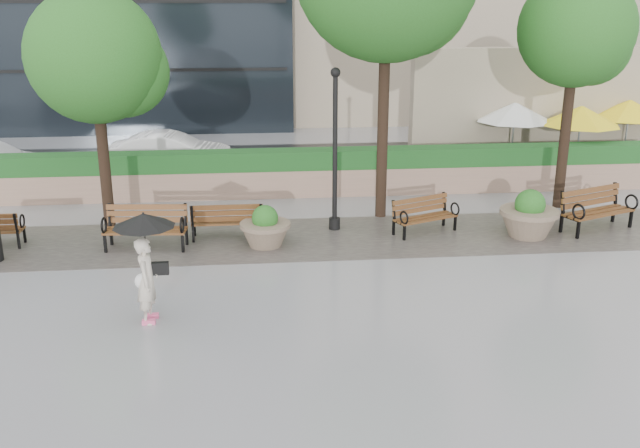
{
  "coord_description": "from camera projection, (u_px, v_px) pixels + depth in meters",
  "views": [
    {
      "loc": [
        -0.85,
        -13.33,
        5.65
      ],
      "look_at": [
        0.53,
        0.72,
        1.1
      ],
      "focal_mm": 40.0,
      "sensor_mm": 36.0,
      "label": 1
    }
  ],
  "objects": [
    {
      "name": "hedge_wall",
      "position": [
        281.0,
        173.0,
        20.86
      ],
      "size": [
        24.0,
        0.8,
        1.35
      ],
      "color": "#9F7C67",
      "rests_on": "ground"
    },
    {
      "name": "pedestrian",
      "position": [
        146.0,
        257.0,
        12.59
      ],
      "size": [
        1.1,
        1.1,
        2.02
      ],
      "rotation": [
        0.0,
        0.0,
        1.45
      ],
      "color": "beige",
      "rests_on": "ground"
    },
    {
      "name": "patio_umb_yellow_b",
      "position": [
        629.0,
        110.0,
        23.82
      ],
      "size": [
        2.5,
        2.5,
        2.3
      ],
      "color": "black",
      "rests_on": "ground"
    },
    {
      "name": "tree_2",
      "position": [
        580.0,
        34.0,
        18.58
      ],
      "size": [
        3.16,
        3.01,
        6.31
      ],
      "color": "black",
      "rests_on": "ground"
    },
    {
      "name": "bench_3",
      "position": [
        425.0,
        223.0,
        17.65
      ],
      "size": [
        1.74,
        1.24,
        0.87
      ],
      "rotation": [
        0.0,
        0.0,
        0.41
      ],
      "color": "brown",
      "rests_on": "ground"
    },
    {
      "name": "tree_0",
      "position": [
        102.0,
        61.0,
        17.12
      ],
      "size": [
        3.34,
        3.22,
        5.87
      ],
      "color": "black",
      "rests_on": "ground"
    },
    {
      "name": "patio_umb_yellow_a",
      "position": [
        581.0,
        116.0,
        22.54
      ],
      "size": [
        2.5,
        2.5,
        2.3
      ],
      "color": "black",
      "rests_on": "ground"
    },
    {
      "name": "bench_1",
      "position": [
        146.0,
        237.0,
        16.54
      ],
      "size": [
        1.93,
        0.91,
        1.0
      ],
      "rotation": [
        0.0,
        0.0,
        -0.09
      ],
      "color": "brown",
      "rests_on": "ground"
    },
    {
      "name": "bench_4",
      "position": [
        596.0,
        218.0,
        17.85
      ],
      "size": [
        2.08,
        1.44,
        1.04
      ],
      "rotation": [
        0.0,
        0.0,
        0.39
      ],
      "color": "brown",
      "rests_on": "ground"
    },
    {
      "name": "bench_2",
      "position": [
        228.0,
        228.0,
        17.25
      ],
      "size": [
        1.72,
        0.68,
        0.92
      ],
      "rotation": [
        0.0,
        0.0,
        3.14
      ],
      "color": "brown",
      "rests_on": "ground"
    },
    {
      "name": "planter_left",
      "position": [
        265.0,
        230.0,
        16.68
      ],
      "size": [
        1.19,
        1.19,
        1.0
      ],
      "color": "#7F6B56",
      "rests_on": "ground"
    },
    {
      "name": "cafe_wall",
      "position": [
        556.0,
        108.0,
        24.18
      ],
      "size": [
        10.0,
        0.6,
        4.0
      ],
      "primitive_type": "cube",
      "color": "tan",
      "rests_on": "ground"
    },
    {
      "name": "car_right",
      "position": [
        171.0,
        153.0,
        23.56
      ],
      "size": [
        4.14,
        1.69,
        1.33
      ],
      "primitive_type": "imported",
      "rotation": [
        0.0,
        0.0,
        1.5
      ],
      "color": "white",
      "rests_on": "ground"
    },
    {
      "name": "planter_right",
      "position": [
        529.0,
        218.0,
        17.33
      ],
      "size": [
        1.42,
        1.42,
        1.19
      ],
      "color": "#7F6B56",
      "rests_on": "ground"
    },
    {
      "name": "ground",
      "position": [
        297.0,
        287.0,
        14.44
      ],
      "size": [
        100.0,
        100.0,
        0.0
      ],
      "primitive_type": "plane",
      "color": "gray",
      "rests_on": "ground"
    },
    {
      "name": "cobble_strip",
      "position": [
        289.0,
        239.0,
        17.28
      ],
      "size": [
        28.0,
        3.2,
        0.01
      ],
      "primitive_type": "cube",
      "color": "#383330",
      "rests_on": "ground"
    },
    {
      "name": "lamppost",
      "position": [
        335.0,
        161.0,
        17.46
      ],
      "size": [
        0.28,
        0.28,
        4.02
      ],
      "color": "black",
      "rests_on": "ground"
    },
    {
      "name": "asphalt_street",
      "position": [
        276.0,
        165.0,
        24.85
      ],
      "size": [
        40.0,
        7.0,
        0.0
      ],
      "primitive_type": "cube",
      "color": "black",
      "rests_on": "ground"
    },
    {
      "name": "cafe_hedge",
      "position": [
        564.0,
        167.0,
        22.52
      ],
      "size": [
        8.0,
        0.5,
        0.9
      ],
      "primitive_type": "cube",
      "color": "#194B1C",
      "rests_on": "ground"
    },
    {
      "name": "patio_umb_white",
      "position": [
        515.0,
        112.0,
        23.25
      ],
      "size": [
        2.5,
        2.5,
        2.3
      ],
      "color": "black",
      "rests_on": "ground"
    }
  ]
}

